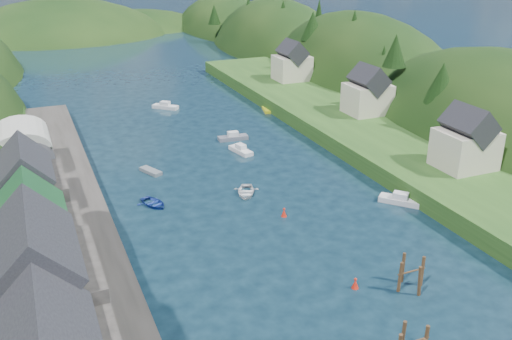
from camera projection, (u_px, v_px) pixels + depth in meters
name	position (u px, v px, depth m)	size (l,w,h in m)	color
ground	(202.00, 145.00, 90.04)	(600.00, 600.00, 0.00)	black
hillside_right	(357.00, 115.00, 130.33)	(36.00, 245.56, 48.00)	black
far_hills	(98.00, 63.00, 200.26)	(103.00, 68.00, 44.00)	black
hill_trees	(175.00, 56.00, 99.75)	(88.56, 148.43, 12.18)	black
quay_left	(61.00, 264.00, 55.47)	(12.00, 110.00, 2.00)	#2D2B28
quayside_buildings	(39.00, 289.00, 40.84)	(8.00, 35.84, 12.90)	#2D2B28
boat_sheds	(24.00, 160.00, 69.32)	(7.00, 21.00, 7.50)	#2D2D30
terrace_right	(372.00, 136.00, 90.05)	(16.00, 120.00, 2.40)	#234719
right_bank_cottages	(362.00, 94.00, 96.46)	(9.00, 59.24, 8.41)	beige
piling_cluster_far	(411.00, 277.00, 52.90)	(3.01, 2.83, 3.63)	#382314
channel_buoy_near	(355.00, 284.00, 53.19)	(0.70, 0.70, 1.10)	#B81D0E
channel_buoy_far	(284.00, 213.00, 66.82)	(0.70, 0.70, 1.10)	#B81D0E
moored_boats	(287.00, 242.00, 60.30)	(35.39, 92.61, 2.08)	white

